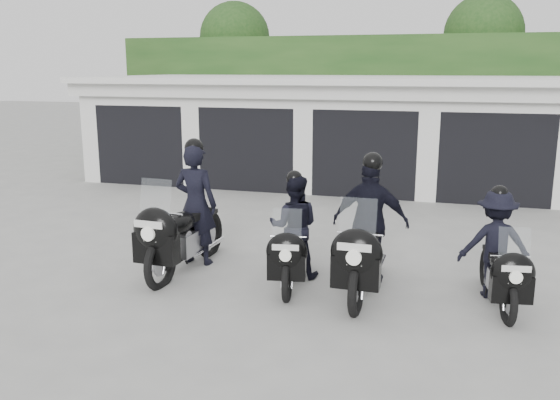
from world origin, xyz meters
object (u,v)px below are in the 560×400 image
(police_bike_a, at_px, (186,218))
(police_bike_c, at_px, (368,231))
(police_bike_b, at_px, (293,234))
(police_bike_d, at_px, (497,252))

(police_bike_a, height_order, police_bike_c, police_bike_a)
(police_bike_b, xyz_separation_m, police_bike_d, (2.95, 0.01, -0.02))
(police_bike_a, bearing_deg, police_bike_d, 3.61)
(police_bike_b, height_order, police_bike_c, police_bike_c)
(police_bike_a, distance_m, police_bike_b, 1.79)
(police_bike_a, relative_size, police_bike_c, 1.04)
(police_bike_c, bearing_deg, police_bike_b, 179.03)
(police_bike_d, bearing_deg, police_bike_b, 171.18)
(police_bike_b, relative_size, police_bike_c, 0.83)
(police_bike_a, distance_m, police_bike_d, 4.74)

